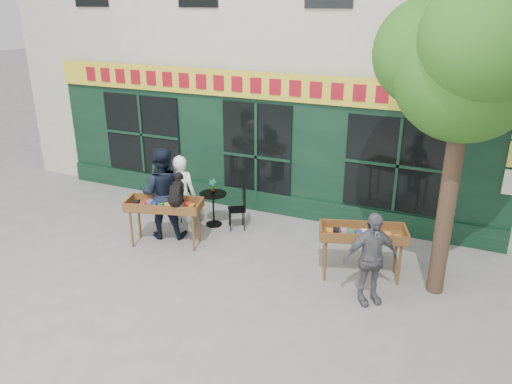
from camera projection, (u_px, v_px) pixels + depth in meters
ground at (211, 251)px, 10.12m from camera, size 80.00×80.00×0.00m
street_tree at (473, 48)px, 7.30m from camera, size 3.05×2.90×5.60m
book_cart_center at (164, 208)px, 10.11m from camera, size 1.61×0.99×0.99m
dog at (176, 189)px, 9.77m from camera, size 0.49×0.67×0.60m
woman at (181, 195)px, 10.65m from camera, size 0.73×0.57×1.75m
book_cart_right at (363, 236)px, 8.90m from camera, size 1.62×1.05×0.99m
man_right at (371, 259)px, 8.15m from camera, size 0.99×0.89×1.62m
bistro_table at (213, 203)px, 11.09m from camera, size 0.60×0.60×0.76m
bistro_chair_left at (187, 199)px, 11.26m from camera, size 0.44×0.43×0.95m
bistro_chair_right at (240, 205)px, 10.93m from camera, size 0.50×0.50×0.95m
potted_plant at (213, 186)px, 10.95m from camera, size 0.18×0.12×0.33m
man_left at (163, 193)px, 10.43m from camera, size 1.17×1.05×1.97m
chalkboard at (162, 181)px, 12.83m from camera, size 0.57×0.24×0.79m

